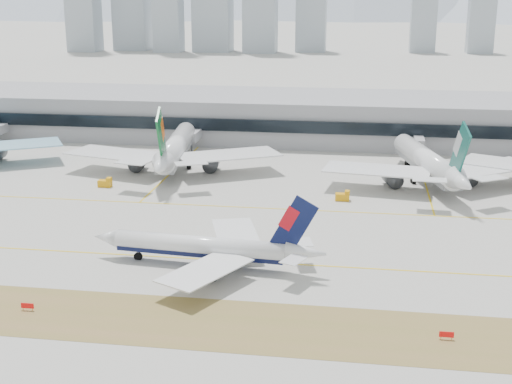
% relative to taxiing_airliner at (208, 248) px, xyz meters
% --- Properties ---
extents(ground, '(3000.00, 3000.00, 0.00)m').
position_rel_taxiing_airliner_xyz_m(ground, '(8.12, 8.36, -3.75)').
color(ground, '#A6A39C').
rests_on(ground, ground).
extents(taxiing_airliner, '(46.34, 40.11, 15.56)m').
position_rel_taxiing_airliner_xyz_m(taxiing_airliner, '(0.00, 0.00, 0.00)').
color(taxiing_airliner, white).
rests_on(taxiing_airliner, ground).
extents(widebody_eva, '(62.92, 61.93, 22.56)m').
position_rel_taxiing_airliner_xyz_m(widebody_eva, '(-25.64, 71.96, 2.24)').
color(widebody_eva, white).
rests_on(widebody_eva, ground).
extents(widebody_cathay, '(58.82, 58.66, 21.60)m').
position_rel_taxiing_airliner_xyz_m(widebody_cathay, '(46.16, 66.78, 1.99)').
color(widebody_cathay, white).
rests_on(widebody_cathay, ground).
extents(terminal, '(280.00, 43.10, 15.00)m').
position_rel_taxiing_airliner_xyz_m(terminal, '(8.12, 123.20, 3.75)').
color(terminal, gray).
rests_on(terminal, ground).
extents(hold_sign_left, '(2.20, 0.15, 1.35)m').
position_rel_taxiing_airliner_xyz_m(hold_sign_left, '(-25.41, -23.64, -2.87)').
color(hold_sign_left, red).
rests_on(hold_sign_left, ground).
extents(hold_sign_right, '(2.20, 0.15, 1.35)m').
position_rel_taxiing_airliner_xyz_m(hold_sign_right, '(41.95, -23.64, -2.87)').
color(hold_sign_right, red).
rests_on(hold_sign_right, ground).
extents(gse_c, '(3.55, 2.00, 2.60)m').
position_rel_taxiing_airliner_xyz_m(gse_c, '(23.96, 47.76, -2.70)').
color(gse_c, orange).
rests_on(gse_c, ground).
extents(gse_b, '(3.55, 2.00, 2.60)m').
position_rel_taxiing_airliner_xyz_m(gse_b, '(-39.28, 50.99, -2.70)').
color(gse_b, orange).
rests_on(gse_b, ground).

